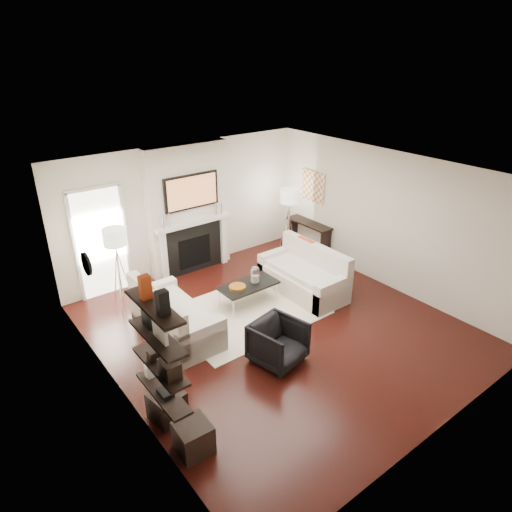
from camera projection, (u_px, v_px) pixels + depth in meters
room_envelope at (279, 257)px, 7.31m from camera, size 6.00×6.00×6.00m
chimney_breast at (189, 210)px, 9.37m from camera, size 1.80×0.25×2.70m
fireplace_surround at (194, 249)px, 9.63m from camera, size 1.30×0.02×1.04m
firebox at (195, 252)px, 9.65m from camera, size 0.75×0.02×0.65m
mantel_pilaster_l at (164, 257)px, 9.20m from camera, size 0.12×0.08×1.10m
mantel_pilaster_r at (224, 240)px, 9.99m from camera, size 0.12×0.08×1.10m
mantel_shelf at (194, 223)px, 9.34m from camera, size 1.70×0.18×0.07m
tv_body at (191, 192)px, 9.07m from camera, size 1.20×0.06×0.70m
tv_screen at (192, 192)px, 9.05m from camera, size 1.10×0.00×0.62m
candlestick_l_tall at (169, 220)px, 8.96m from camera, size 0.04×0.04×0.30m
candlestick_l_short at (163, 223)px, 8.90m from camera, size 0.04×0.04×0.24m
candlestick_r_tall at (216, 209)px, 9.57m from camera, size 0.04×0.04×0.30m
candlestick_r_short at (221, 209)px, 9.65m from camera, size 0.04×0.04×0.24m
hallway_panel at (101, 244)px, 8.56m from camera, size 0.90×0.02×2.10m
door_trim_l at (75, 250)px, 8.28m from camera, size 0.06×0.06×2.16m
door_trim_r at (126, 238)px, 8.81m from camera, size 0.06×0.06×2.16m
door_trim_top at (92, 188)px, 8.08m from camera, size 1.02×0.06×0.06m
rug at (245, 312)px, 8.33m from camera, size 2.60×2.00×0.01m
loveseat_left_base at (177, 323)px, 7.64m from camera, size 0.85×1.80×0.42m
loveseat_left_back at (157, 314)px, 7.32m from camera, size 0.18×1.80×0.80m
loveseat_left_arm_n at (202, 342)px, 7.02m from camera, size 0.85×0.18×0.60m
loveseat_left_arm_s at (155, 299)px, 8.18m from camera, size 0.85×0.18×0.60m
loveseat_left_cushion at (178, 309)px, 7.55m from camera, size 0.63×1.44×0.10m
pillow_left_orange at (147, 295)px, 7.45m from camera, size 0.10×0.42×0.42m
pillow_left_charcoal at (165, 311)px, 7.02m from camera, size 0.10×0.40×0.40m
loveseat_right_base at (302, 282)px, 8.94m from camera, size 0.85×1.80×0.42m
loveseat_right_back at (316, 263)px, 8.99m from camera, size 0.18×1.80×0.80m
loveseat_right_arm_n at (333, 295)px, 8.32m from camera, size 0.85×0.18×0.60m
loveseat_right_arm_s at (276, 264)px, 9.48m from camera, size 0.85×0.18×0.60m
loveseat_right_cushion at (301, 271)px, 8.80m from camera, size 0.63×1.44×0.10m
pillow_right_orange at (306, 249)px, 9.12m from camera, size 0.10×0.42×0.42m
pillow_right_charcoal at (327, 259)px, 8.69m from camera, size 0.10×0.40×0.40m
coffee_table at (248, 285)px, 8.43m from camera, size 1.10×0.55×0.04m
coffee_leg_nw at (233, 309)px, 8.09m from camera, size 0.02×0.02×0.38m
coffee_leg_ne at (277, 292)px, 8.64m from camera, size 0.02×0.02×0.38m
coffee_leg_sw at (220, 299)px, 8.41m from camera, size 0.02×0.02×0.38m
coffee_leg_se at (262, 283)px, 8.96m from camera, size 0.02×0.02×0.38m
hurricane_glass at (255, 275)px, 8.45m from camera, size 0.17×0.17×0.29m
hurricane_candle at (255, 278)px, 8.48m from camera, size 0.10×0.10×0.15m
copper_bowl at (237, 287)px, 8.28m from camera, size 0.31×0.31×0.05m
armchair at (278, 341)px, 6.92m from camera, size 0.84×0.81×0.74m
lamp_left_post at (121, 281)px, 8.18m from camera, size 0.02×0.02×1.20m
lamp_left_shade at (114, 237)px, 7.82m from camera, size 0.40×0.40×0.30m
lamp_left_leg_a at (126, 279)px, 8.24m from camera, size 0.25×0.02×1.23m
lamp_left_leg_b at (116, 279)px, 8.22m from camera, size 0.14×0.22×1.23m
lamp_left_leg_c at (120, 283)px, 8.08m from camera, size 0.14×0.22×1.23m
lamp_right_post at (288, 232)px, 10.25m from camera, size 0.02×0.02×1.20m
lamp_right_shade at (289, 196)px, 9.89m from camera, size 0.40×0.40×0.30m
lamp_right_leg_a at (292, 231)px, 10.31m from camera, size 0.25×0.02×1.23m
lamp_right_leg_b at (283, 231)px, 10.29m from camera, size 0.14×0.22×1.23m
lamp_right_leg_c at (289, 234)px, 10.15m from camera, size 0.14×0.22×1.23m
console_top at (309, 223)px, 10.39m from camera, size 0.35×1.20×0.04m
console_leg_n at (325, 246)px, 10.16m from camera, size 0.30×0.04×0.71m
console_leg_s at (292, 231)px, 10.95m from camera, size 0.30×0.04×0.71m
wall_art at (313, 186)px, 10.20m from camera, size 0.03×0.70×0.70m
shelf_bottom at (163, 393)px, 5.43m from camera, size 0.25×1.00×0.03m
shelf_lower at (160, 366)px, 5.25m from camera, size 0.25×1.00×0.04m
shelf_upper at (157, 337)px, 5.08m from camera, size 0.25×1.00×0.04m
shelf_top at (154, 306)px, 4.91m from camera, size 0.25×1.00×0.04m
decor_magfile_a at (163, 303)px, 4.67m from camera, size 0.12×0.10×0.28m
decor_magfile_b at (145, 287)px, 4.97m from camera, size 0.12×0.10×0.28m
decor_frame_a at (160, 331)px, 4.96m from camera, size 0.04×0.30×0.22m
decor_frame_b at (147, 319)px, 5.21m from camera, size 0.04×0.22×0.18m
decor_wine_rack at (170, 369)px, 5.03m from camera, size 0.18×0.25×0.20m
decor_box_small at (155, 355)px, 5.31m from camera, size 0.15×0.12×0.12m
decor_books at (165, 393)px, 5.37m from camera, size 0.14×0.20×0.05m
decor_box_tall at (150, 370)px, 5.63m from camera, size 0.10×0.10×0.18m
clock_rim at (86, 264)px, 6.30m from camera, size 0.04×0.34×0.34m
clock_face at (88, 263)px, 6.32m from camera, size 0.01×0.29×0.29m
ottoman_near at (167, 405)px, 5.93m from camera, size 0.46×0.46×0.40m
ottoman_far at (193, 438)px, 5.44m from camera, size 0.42×0.42×0.40m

